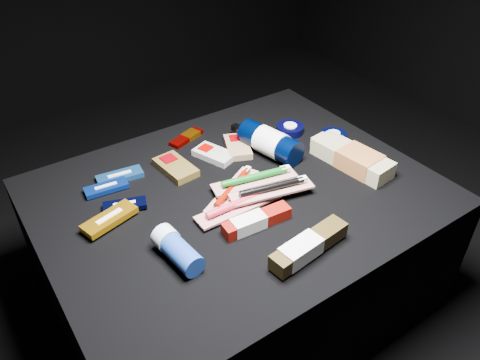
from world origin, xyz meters
TOP-DOWN VIEW (x-y plane):
  - ground at (0.00, 0.00)m, footprint 3.00×3.00m
  - cloth_table at (0.00, 0.00)m, footprint 0.98×0.78m
  - luna_bar_0 at (-0.23, 0.22)m, footprint 0.13×0.06m
  - luna_bar_1 at (-0.28, 0.19)m, footprint 0.11×0.05m
  - luna_bar_2 at (-0.27, 0.09)m, footprint 0.11×0.07m
  - luna_bar_3 at (-0.32, 0.06)m, footprint 0.14×0.08m
  - clif_bar_0 at (-0.09, 0.17)m, footprint 0.08×0.14m
  - clif_bar_1 at (0.03, 0.17)m, footprint 0.10×0.13m
  - clif_bar_2 at (0.11, 0.16)m, footprint 0.11×0.14m
  - power_bar at (0.02, 0.29)m, footprint 0.12×0.07m
  - lotion_bottle at (0.17, 0.09)m, footprint 0.11×0.25m
  - cream_tin_upper at (0.30, 0.15)m, footprint 0.08×0.08m
  - cream_tin_lower at (0.38, 0.04)m, footprint 0.08×0.08m
  - bodywash_bottle at (0.32, -0.09)m, footprint 0.11×0.25m
  - deodorant_stick at (-0.24, -0.13)m, footprint 0.07×0.14m
  - toothbrush_pack_0 at (-0.01, 0.00)m, footprint 0.21×0.14m
  - toothbrush_pack_1 at (-0.04, -0.07)m, footprint 0.23×0.05m
  - toothbrush_pack_2 at (0.05, -0.01)m, footprint 0.23×0.10m
  - toothbrush_pack_3 at (0.05, -0.08)m, footprint 0.22×0.10m
  - toothpaste_carton_red at (-0.05, -0.14)m, footprint 0.17×0.05m
  - toothpaste_carton_green at (-0.01, -0.28)m, footprint 0.21×0.07m

SIDE VIEW (x-z plane):
  - ground at x=0.00m, z-range 0.00..0.00m
  - cloth_table at x=0.00m, z-range 0.00..0.40m
  - power_bar at x=0.02m, z-range 0.40..0.41m
  - luna_bar_0 at x=-0.23m, z-range 0.40..0.42m
  - toothbrush_pack_0 at x=-0.01m, z-range 0.40..0.42m
  - luna_bar_1 at x=-0.28m, z-range 0.40..0.42m
  - clif_bar_1 at x=0.03m, z-range 0.40..0.42m
  - clif_bar_2 at x=0.11m, z-range 0.40..0.42m
  - clif_bar_0 at x=-0.09m, z-range 0.40..0.42m
  - cream_tin_lower at x=0.38m, z-range 0.40..0.42m
  - luna_bar_2 at x=-0.27m, z-range 0.40..0.42m
  - cream_tin_upper at x=0.30m, z-range 0.40..0.42m
  - luna_bar_3 at x=-0.32m, z-range 0.41..0.42m
  - toothpaste_carton_red at x=-0.05m, z-range 0.40..0.43m
  - toothbrush_pack_1 at x=-0.04m, z-range 0.40..0.43m
  - toothbrush_pack_2 at x=0.05m, z-range 0.41..0.44m
  - bodywash_bottle at x=0.32m, z-range 0.40..0.45m
  - toothpaste_carton_green at x=-0.01m, z-range 0.40..0.44m
  - deodorant_stick at x=-0.24m, z-range 0.40..0.45m
  - toothbrush_pack_3 at x=0.05m, z-range 0.42..0.44m
  - lotion_bottle at x=0.17m, z-range 0.40..0.48m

